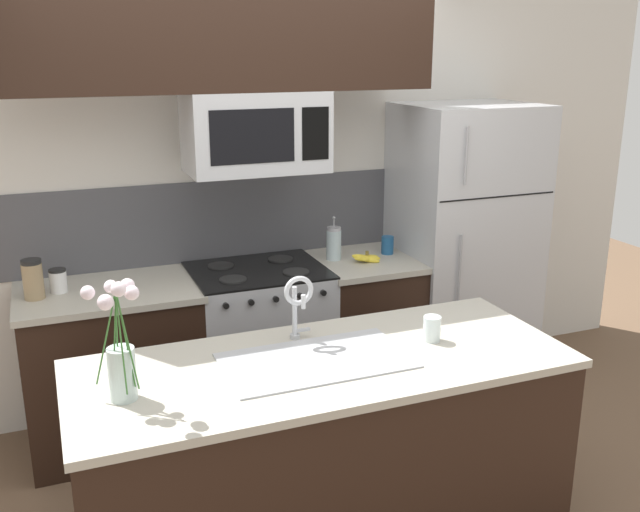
% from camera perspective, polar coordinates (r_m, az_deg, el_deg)
% --- Properties ---
extents(ground_plane, '(10.00, 10.00, 0.00)m').
position_cam_1_polar(ground_plane, '(3.72, -0.37, -18.76)').
color(ground_plane, brown).
extents(rear_partition, '(5.20, 0.10, 2.60)m').
position_cam_1_polar(rear_partition, '(4.43, -2.81, 5.42)').
color(rear_partition, silver).
rests_on(rear_partition, ground).
extents(splash_band, '(3.15, 0.01, 0.48)m').
position_cam_1_polar(splash_band, '(4.32, -6.31, 3.02)').
color(splash_band, '#4C4C51').
rests_on(splash_band, rear_partition).
extents(back_counter_left, '(0.94, 0.65, 0.91)m').
position_cam_1_polar(back_counter_left, '(4.11, -16.16, -8.54)').
color(back_counter_left, black).
rests_on(back_counter_left, ground).
extents(back_counter_right, '(0.60, 0.65, 0.91)m').
position_cam_1_polar(back_counter_right, '(4.46, 3.42, -5.81)').
color(back_counter_right, black).
rests_on(back_counter_right, ground).
extents(stove_range, '(0.76, 0.64, 0.93)m').
position_cam_1_polar(stove_range, '(4.24, -4.83, -7.00)').
color(stove_range, '#B7BABF').
rests_on(stove_range, ground).
extents(microwave, '(0.74, 0.40, 0.43)m').
position_cam_1_polar(microwave, '(3.90, -5.18, 9.87)').
color(microwave, '#B7BABF').
extents(upper_cabinet_band, '(2.24, 0.34, 0.60)m').
position_cam_1_polar(upper_cabinet_band, '(3.80, -7.81, 17.41)').
color(upper_cabinet_band, black).
extents(refrigerator, '(0.81, 0.74, 1.81)m').
position_cam_1_polar(refrigerator, '(4.66, 11.18, 0.70)').
color(refrigerator, '#B7BABF').
rests_on(refrigerator, ground).
extents(storage_jar_tall, '(0.10, 0.10, 0.21)m').
position_cam_1_polar(storage_jar_tall, '(3.89, -21.99, -1.74)').
color(storage_jar_tall, '#997F5B').
rests_on(storage_jar_tall, back_counter_left).
extents(storage_jar_medium, '(0.09, 0.09, 0.13)m').
position_cam_1_polar(storage_jar_medium, '(3.95, -20.21, -1.87)').
color(storage_jar_medium, silver).
rests_on(storage_jar_medium, back_counter_left).
extents(banana_bunch, '(0.19, 0.12, 0.08)m').
position_cam_1_polar(banana_bunch, '(4.25, 3.79, -0.18)').
color(banana_bunch, yellow).
rests_on(banana_bunch, back_counter_right).
extents(french_press, '(0.09, 0.09, 0.27)m').
position_cam_1_polar(french_press, '(4.27, 1.11, 1.01)').
color(french_press, silver).
rests_on(french_press, back_counter_right).
extents(coffee_tin, '(0.08, 0.08, 0.11)m').
position_cam_1_polar(coffee_tin, '(4.42, 5.42, 0.87)').
color(coffee_tin, '#1E5184').
rests_on(coffee_tin, back_counter_right).
extents(island_counter, '(2.06, 0.81, 0.91)m').
position_cam_1_polar(island_counter, '(3.17, 0.28, -15.80)').
color(island_counter, black).
rests_on(island_counter, ground).
extents(kitchen_sink, '(0.76, 0.43, 0.16)m').
position_cam_1_polar(kitchen_sink, '(2.97, -0.31, -9.63)').
color(kitchen_sink, '#ADAFB5').
rests_on(kitchen_sink, island_counter).
extents(sink_faucet, '(0.14, 0.14, 0.31)m').
position_cam_1_polar(sink_faucet, '(3.05, -1.77, -3.47)').
color(sink_faucet, '#B7BABF').
rests_on(sink_faucet, island_counter).
extents(drinking_glass, '(0.08, 0.08, 0.11)m').
position_cam_1_polar(drinking_glass, '(3.15, 8.94, -5.76)').
color(drinking_glass, silver).
rests_on(drinking_glass, island_counter).
extents(flower_vase, '(0.19, 0.19, 0.48)m').
position_cam_1_polar(flower_vase, '(2.67, -15.69, -7.75)').
color(flower_vase, silver).
rests_on(flower_vase, island_counter).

